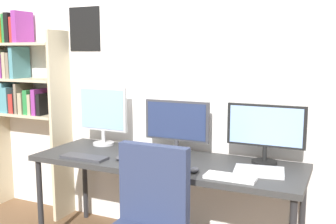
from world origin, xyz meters
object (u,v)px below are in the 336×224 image
object	(u,v)px
monitor_center	(177,124)
mouse_left_side	(194,170)
coffee_mug	(137,154)
bookshelf	(20,85)
desk	(165,167)
keyboard_right	(230,177)
laptop_closed	(259,171)
monitor_right	(266,130)
keyboard_left	(84,157)
mouse_right_side	(120,158)
monitor_left	(103,113)

from	to	relation	value
monitor_center	mouse_left_side	distance (m)	0.55
coffee_mug	bookshelf	bearing A→B (deg)	167.57
desk	coffee_mug	xyz separation A→B (m)	(-0.19, -0.09, 0.10)
keyboard_right	bookshelf	bearing A→B (deg)	168.15
laptop_closed	coffee_mug	distance (m)	0.89
monitor_right	keyboard_right	bearing A→B (deg)	-105.85
keyboard_left	mouse_left_side	xyz separation A→B (m)	(0.86, 0.03, 0.01)
keyboard_right	laptop_closed	world-z (taller)	laptop_closed
keyboard_left	keyboard_right	world-z (taller)	same
mouse_right_side	monitor_left	bearing A→B (deg)	137.48
mouse_right_side	desk	bearing A→B (deg)	24.90
monitor_center	mouse_right_side	world-z (taller)	monitor_center
monitor_right	laptop_closed	size ratio (longest dim) A/B	1.72
laptop_closed	coffee_mug	world-z (taller)	coffee_mug
desk	keyboard_right	size ratio (longest dim) A/B	6.23
keyboard_left	mouse_right_side	xyz separation A→B (m)	(0.26, 0.09, 0.01)
monitor_left	coffee_mug	bearing A→B (deg)	-31.29
monitor_right	coffee_mug	distance (m)	0.95
laptop_closed	coffee_mug	size ratio (longest dim) A/B	3.02
mouse_right_side	laptop_closed	size ratio (longest dim) A/B	0.30
monitor_center	monitor_right	size ratio (longest dim) A/B	0.96
mouse_left_side	monitor_left	bearing A→B (deg)	157.55
monitor_right	mouse_right_side	distance (m)	1.07
keyboard_right	mouse_right_side	bearing A→B (deg)	174.03
keyboard_right	monitor_right	bearing A→B (deg)	74.15
desk	bookshelf	bearing A→B (deg)	171.98
monitor_left	keyboard_left	world-z (taller)	monitor_left
keyboard_left	coffee_mug	size ratio (longest dim) A/B	3.39
mouse_left_side	coffee_mug	xyz separation A→B (m)	(-0.50, 0.11, 0.03)
mouse_left_side	coffee_mug	size ratio (longest dim) A/B	0.91
monitor_right	mouse_left_side	size ratio (longest dim) A/B	5.74
desk	keyboard_right	xyz separation A→B (m)	(0.56, -0.23, 0.06)
desk	bookshelf	xyz separation A→B (m)	(-1.63, 0.23, 0.53)
mouse_right_side	coffee_mug	world-z (taller)	coffee_mug
desk	bookshelf	size ratio (longest dim) A/B	1.06
keyboard_right	coffee_mug	world-z (taller)	coffee_mug
mouse_right_side	coffee_mug	bearing A→B (deg)	25.90
monitor_left	coffee_mug	distance (m)	0.62
desk	monitor_right	world-z (taller)	monitor_right
monitor_center	monitor_right	bearing A→B (deg)	-0.00
keyboard_left	laptop_closed	world-z (taller)	laptop_closed
bookshelf	monitor_left	distance (m)	0.97
monitor_left	monitor_right	bearing A→B (deg)	-0.00
coffee_mug	monitor_right	bearing A→B (deg)	18.83
desk	mouse_right_side	world-z (taller)	mouse_right_side
monitor_left	mouse_left_side	size ratio (longest dim) A/B	5.16
desk	bookshelf	distance (m)	1.73
monitor_left	laptop_closed	xyz separation A→B (m)	(1.38, -0.25, -0.26)
mouse_right_side	laptop_closed	distance (m)	1.01
monitor_left	mouse_right_side	distance (m)	0.58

